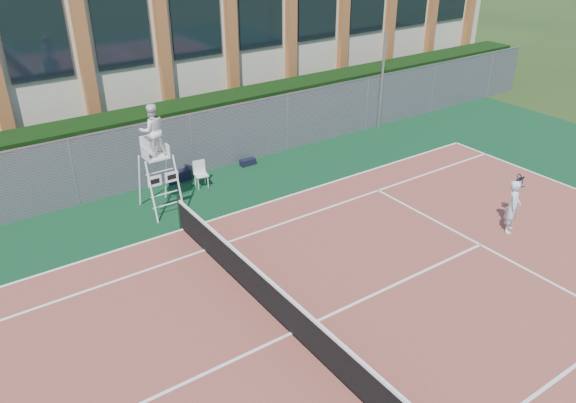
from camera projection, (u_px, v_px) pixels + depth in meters
ground at (292, 334)px, 12.33m from camera, size 120.00×120.00×0.00m
apron at (267, 310)px, 13.05m from camera, size 36.00×20.00×0.01m
tennis_court at (292, 333)px, 12.32m from camera, size 23.77×10.97×0.02m
tennis_net at (292, 315)px, 12.08m from camera, size 0.10×11.30×1.10m
fence at (136, 158)px, 18.22m from camera, size 40.00×0.06×2.20m
hedge at (123, 147)px, 19.10m from camera, size 40.00×1.40×2.20m
building at (46, 21)px, 23.47m from camera, size 45.00×10.60×8.22m
steel_pole at (382, 81)px, 23.14m from camera, size 0.12×0.12×3.95m
umpire_chair at (153, 133)px, 16.30m from camera, size 0.96×1.47×3.43m
plastic_chair at (200, 172)px, 18.67m from camera, size 0.48×0.48×0.90m
sports_bag_near at (178, 176)px, 19.16m from camera, size 0.85×0.35×0.36m
sports_bag_far at (248, 162)px, 20.39m from camera, size 0.58×0.25×0.23m
tennis_player at (513, 206)px, 15.88m from camera, size 0.95×0.73×1.61m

